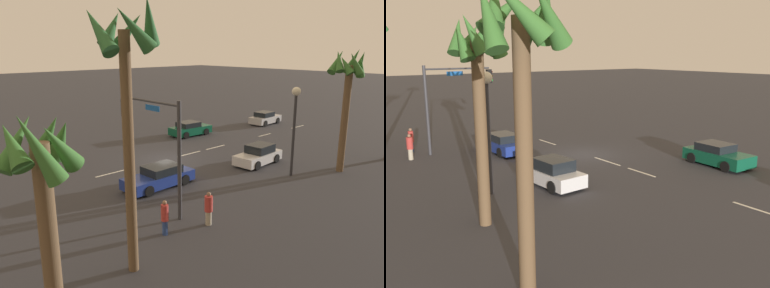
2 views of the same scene
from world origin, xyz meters
The scene contains 17 objects.
ground_plane centered at (0.00, 0.00, 0.00)m, with size 220.00×220.00×0.00m, color #333338.
lane_stripe_0 centered at (-18.00, 0.00, 0.01)m, with size 2.32×0.14×0.01m, color silver.
lane_stripe_1 centered at (-12.24, 0.00, 0.01)m, with size 1.87×0.14×0.01m, color silver.
lane_stripe_2 centered at (-5.36, 0.00, 0.01)m, with size 2.22×0.14×0.01m, color silver.
lane_stripe_3 centered at (-2.34, 0.00, 0.01)m, with size 2.45×0.14×0.01m, color silver.
lane_stripe_4 centered at (4.78, 0.00, 0.01)m, with size 2.33×0.14×0.01m, color silver.
car_0 centered at (-16.77, -3.38, 0.63)m, with size 4.01×2.00×1.36m.
car_1 centered at (3.89, 4.16, 0.61)m, with size 4.53×1.97×1.31m.
car_2 centered at (-6.89, -4.87, 0.62)m, with size 4.10×2.12×1.33m.
car_3 centered at (-4.28, 5.34, 0.65)m, with size 4.02×1.96×1.42m.
traffic_signal centered at (5.97, 6.78, 4.00)m, with size 0.32×4.84×5.87m.
streetlamp centered at (-3.76, 8.45, 4.12)m, with size 0.56×0.56×5.84m.
pedestrian_0 centered at (5.36, 9.83, 0.86)m, with size 0.43×0.43×1.65m.
pedestrian_1 centered at (7.52, 9.21, 0.87)m, with size 0.37×0.37×1.65m.
palm_tree_0 centered at (-7.06, 10.15, 6.08)m, with size 2.41×2.35×8.24m.
palm_tree_1 centered at (10.17, 10.63, 7.27)m, with size 2.53×2.51×9.93m.
palm_tree_3 centered at (13.75, 11.92, 4.81)m, with size 2.15×2.70×6.86m.
Camera 1 is at (17.30, 21.59, 8.25)m, focal length 35.68 mm.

